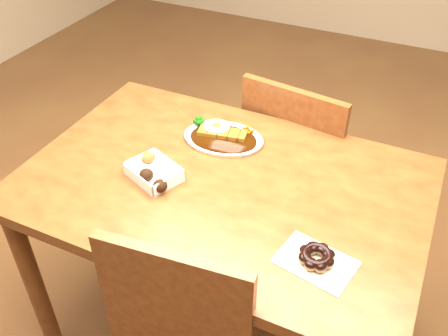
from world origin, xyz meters
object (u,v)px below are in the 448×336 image
at_px(donut_box, 152,171).
at_px(pon_de_ring, 316,257).
at_px(katsu_curry_plate, 222,136).
at_px(table, 222,205).
at_px(chair_far, 300,162).

relative_size(donut_box, pon_de_ring, 0.90).
height_order(katsu_curry_plate, donut_box, katsu_curry_plate).
distance_m(katsu_curry_plate, donut_box, 0.29).
bearing_deg(pon_de_ring, katsu_curry_plate, 138.85).
bearing_deg(donut_box, table, 20.33).
relative_size(table, chair_far, 1.38).
height_order(donut_box, pon_de_ring, donut_box).
bearing_deg(katsu_curry_plate, chair_far, 61.05).
relative_size(chair_far, donut_box, 4.60).
xyz_separation_m(table, pon_de_ring, (0.35, -0.19, 0.12)).
bearing_deg(chair_far, pon_de_ring, 117.11).
xyz_separation_m(table, donut_box, (-0.20, -0.07, 0.12)).
bearing_deg(table, donut_box, -159.67).
xyz_separation_m(table, chair_far, (0.09, 0.54, -0.17)).
distance_m(table, pon_de_ring, 0.41).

